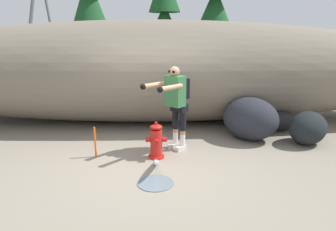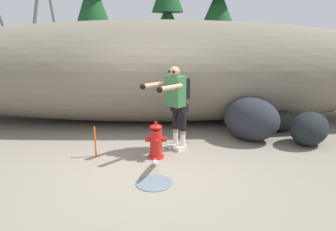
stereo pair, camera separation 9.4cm
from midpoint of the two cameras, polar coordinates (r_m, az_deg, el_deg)
ground_plane at (r=5.59m, az=-3.03°, el=-9.34°), size 56.00×56.00×0.04m
dirt_embankment at (r=8.22m, az=-2.22°, el=8.28°), size 16.19×3.20×2.66m
fire_hydrant at (r=5.77m, az=-1.81°, el=-4.89°), size 0.40×0.35×0.71m
hydrant_water_jet at (r=5.16m, az=-1.98°, el=-9.79°), size 0.58×1.21×0.48m
utility_worker at (r=5.95m, az=1.93°, el=3.23°), size 0.96×0.96×1.70m
boulder_large at (r=6.98m, az=15.73°, el=-0.63°), size 1.60×1.61×0.95m
boulder_mid at (r=7.92m, az=20.51°, el=-0.90°), size 0.83×0.68×0.50m
boulder_small at (r=8.09m, az=16.25°, el=0.36°), size 1.22×1.19×0.66m
boulder_outlier at (r=7.11m, az=25.35°, el=-2.24°), size 1.19×1.18×0.71m
pine_tree_far_left at (r=14.11m, az=-13.86°, el=20.29°), size 2.46×2.46×7.12m
pine_tree_left at (r=14.36m, az=0.11°, el=17.46°), size 2.19×2.19×5.27m
pine_tree_center at (r=14.94m, az=9.60°, el=19.47°), size 2.54×2.54×6.37m
survey_stake at (r=5.97m, az=-13.08°, el=-4.82°), size 0.04×0.04×0.60m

